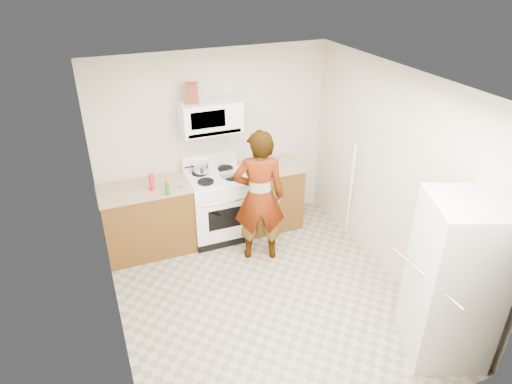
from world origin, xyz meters
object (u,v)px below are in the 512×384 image
gas_range (217,205)px  kettle (263,153)px  person (259,197)px  saucepan (201,168)px  microwave (210,117)px  fridge (455,282)px

gas_range → kettle: 0.97m
person → kettle: (0.41, 0.89, 0.16)m
saucepan → gas_range: bearing=-40.5°
microwave → saucepan: 0.71m
microwave → saucepan: microwave is taller
fridge → kettle: (-0.66, 3.03, 0.18)m
microwave → saucepan: bearing=177.3°
gas_range → saucepan: size_ratio=5.49×
gas_range → saucepan: gas_range is taller
microwave → fridge: (1.43, -2.93, -0.85)m
person → microwave: bearing=-47.2°
microwave → person: size_ratio=0.44×
gas_range → fridge: size_ratio=0.66×
microwave → person: 1.19m
microwave → fridge: size_ratio=0.45×
person → kettle: person is taller
gas_range → microwave: bearing=90.0°
kettle → saucepan: kettle is taller
gas_range → kettle: bearing=16.7°
saucepan → microwave: bearing=-2.7°
person → fridge: person is taller
microwave → fridge: microwave is taller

